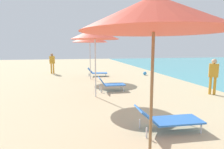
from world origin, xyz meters
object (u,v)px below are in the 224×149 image
object	(u,v)px
beach_ball	(145,73)
person_walking_mid	(52,61)
lounger_farthest_shoreside	(97,72)
person_walking_near	(213,73)
umbrella_third	(154,14)
umbrella_fourth	(95,34)
lounger_third_shoreside	(168,119)
lounger_fourth_shoreside	(111,84)
umbrella_farthest	(90,38)

from	to	relation	value
beach_ball	person_walking_mid	bearing A→B (deg)	160.70
lounger_farthest_shoreside	person_walking_near	world-z (taller)	person_walking_near
person_walking_mid	person_walking_near	bearing A→B (deg)	18.86
lounger_farthest_shoreside	beach_ball	size ratio (longest dim) A/B	5.50
umbrella_third	beach_ball	xyz separation A→B (m)	(3.98, 10.03, -2.36)
umbrella_third	person_walking_near	world-z (taller)	umbrella_third
umbrella_fourth	lounger_farthest_shoreside	bearing A→B (deg)	82.06
lounger_third_shoreside	person_walking_near	world-z (taller)	person_walking_near
lounger_fourth_shoreside	umbrella_third	bearing A→B (deg)	-95.51
person_walking_near	person_walking_mid	size ratio (longest dim) A/B	0.97
lounger_fourth_shoreside	person_walking_mid	xyz separation A→B (m)	(-3.25, 6.77, 0.61)
person_walking_mid	umbrella_fourth	bearing A→B (deg)	-5.11
umbrella_third	lounger_farthest_shoreside	xyz separation A→B (m)	(0.46, 10.27, -2.22)
lounger_third_shoreside	lounger_fourth_shoreside	size ratio (longest dim) A/B	1.31
umbrella_fourth	person_walking_near	world-z (taller)	umbrella_fourth
person_walking_near	person_walking_mid	world-z (taller)	person_walking_mid
umbrella_fourth	umbrella_farthest	distance (m)	4.43
person_walking_near	person_walking_mid	distance (m)	11.14
umbrella_fourth	lounger_farthest_shoreside	xyz separation A→B (m)	(0.78, 5.59, -2.26)
umbrella_third	lounger_farthest_shoreside	bearing A→B (deg)	87.45
umbrella_farthest	person_walking_near	xyz separation A→B (m)	(4.73, -5.07, -1.68)
lounger_farthest_shoreside	person_walking_mid	size ratio (longest dim) A/B	0.92
umbrella_third	lounger_third_shoreside	bearing A→B (deg)	50.57
person_walking_near	lounger_fourth_shoreside	bearing A→B (deg)	-75.25
person_walking_near	person_walking_mid	xyz separation A→B (m)	(-7.38, 8.35, 0.03)
lounger_fourth_shoreside	lounger_farthest_shoreside	xyz separation A→B (m)	(-0.04, 4.66, -0.06)
umbrella_fourth	beach_ball	xyz separation A→B (m)	(4.30, 5.35, -2.40)
person_walking_near	beach_ball	distance (m)	6.08
person_walking_near	beach_ball	bearing A→B (deg)	-138.22
umbrella_third	person_walking_mid	bearing A→B (deg)	102.53
lounger_third_shoreside	umbrella_farthest	size ratio (longest dim) A/B	0.55
person_walking_mid	beach_ball	xyz separation A→B (m)	(6.73, -2.36, -0.82)
umbrella_fourth	lounger_fourth_shoreside	distance (m)	2.52
umbrella_fourth	beach_ball	bearing A→B (deg)	51.20
lounger_third_shoreside	person_walking_mid	xyz separation A→B (m)	(-3.72, 11.21, 0.64)
umbrella_farthest	umbrella_fourth	bearing A→B (deg)	-92.78
lounger_third_shoreside	lounger_fourth_shoreside	distance (m)	4.46
umbrella_farthest	beach_ball	bearing A→B (deg)	12.75
umbrella_fourth	person_walking_near	distance (m)	5.24
lounger_third_shoreside	lounger_farthest_shoreside	size ratio (longest dim) A/B	1.11
umbrella_third	umbrella_farthest	xyz separation A→B (m)	(-0.11, 9.10, 0.10)
lounger_fourth_shoreside	person_walking_near	size ratio (longest dim) A/B	0.80
person_walking_near	beach_ball	size ratio (longest dim) A/B	5.84
umbrella_farthest	lounger_farthest_shoreside	world-z (taller)	umbrella_farthest
umbrella_farthest	person_walking_near	bearing A→B (deg)	-46.94
beach_ball	lounger_farthest_shoreside	bearing A→B (deg)	175.99
umbrella_third	umbrella_fourth	bearing A→B (deg)	93.94
umbrella_fourth	umbrella_farthest	size ratio (longest dim) A/B	0.96
lounger_fourth_shoreside	umbrella_farthest	distance (m)	4.20
umbrella_third	person_walking_near	size ratio (longest dim) A/B	1.85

